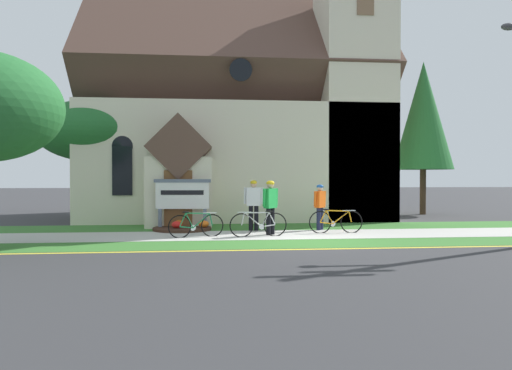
% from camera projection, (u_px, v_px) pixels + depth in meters
% --- Properties ---
extents(ground, '(140.00, 140.00, 0.00)m').
position_uv_depth(ground, '(289.00, 227.00, 17.50)').
color(ground, '#333335').
extents(sidewalk_slab, '(32.00, 2.46, 0.01)m').
position_uv_depth(sidewalk_slab, '(249.00, 235.00, 15.15)').
color(sidewalk_slab, '#B7B5AD').
rests_on(sidewalk_slab, ground).
extents(grass_verge, '(32.00, 1.76, 0.01)m').
position_uv_depth(grass_verge, '(256.00, 244.00, 13.05)').
color(grass_verge, '#38722D').
rests_on(grass_verge, ground).
extents(church_lawn, '(24.00, 2.50, 0.01)m').
position_uv_depth(church_lawn, '(243.00, 227.00, 17.61)').
color(church_lawn, '#38722D').
rests_on(church_lawn, ground).
extents(curb_paint_stripe, '(28.00, 0.16, 0.01)m').
position_uv_depth(curb_paint_stripe, '(260.00, 250.00, 12.02)').
color(curb_paint_stripe, yellow).
rests_on(curb_paint_stripe, ground).
extents(church_building, '(13.60, 9.96, 13.29)m').
position_uv_depth(church_building, '(246.00, 119.00, 22.56)').
color(church_building, beige).
rests_on(church_building, ground).
extents(church_sign, '(2.00, 0.27, 1.78)m').
position_uv_depth(church_sign, '(182.00, 196.00, 16.75)').
color(church_sign, slate).
rests_on(church_sign, ground).
extents(flower_bed, '(2.03, 2.03, 0.34)m').
position_uv_depth(flower_bed, '(183.00, 228.00, 16.58)').
color(flower_bed, '#382319').
rests_on(flower_bed, ground).
extents(bicycle_yellow, '(1.81, 0.08, 0.82)m').
position_uv_depth(bicycle_yellow, '(336.00, 221.00, 15.74)').
color(bicycle_yellow, black).
rests_on(bicycle_yellow, ground).
extents(bicycle_white, '(1.82, 0.24, 0.82)m').
position_uv_depth(bicycle_white, '(259.00, 224.00, 14.81)').
color(bicycle_white, black).
rests_on(bicycle_white, ground).
extents(bicycle_red, '(1.70, 0.46, 0.82)m').
position_uv_depth(bicycle_red, '(196.00, 225.00, 14.63)').
color(bicycle_red, black).
rests_on(bicycle_red, ground).
extents(cyclist_in_red_jersey, '(0.67, 0.33, 1.75)m').
position_uv_depth(cyclist_in_red_jersey, '(254.00, 201.00, 16.36)').
color(cyclist_in_red_jersey, black).
rests_on(cyclist_in_red_jersey, ground).
extents(cyclist_in_yellow_jersey, '(0.54, 0.54, 1.74)m').
position_uv_depth(cyclist_in_yellow_jersey, '(270.00, 203.00, 15.19)').
color(cyclist_in_yellow_jersey, black).
rests_on(cyclist_in_yellow_jersey, ground).
extents(cyclist_in_orange_jersey, '(0.51, 0.50, 1.59)m').
position_uv_depth(cyclist_in_orange_jersey, '(320.00, 204.00, 16.61)').
color(cyclist_in_orange_jersey, '#191E38').
rests_on(cyclist_in_orange_jersey, ground).
extents(roadside_conifer, '(2.92, 2.92, 7.60)m').
position_uv_depth(roadside_conifer, '(423.00, 116.00, 23.66)').
color(roadside_conifer, '#3D2D1E').
rests_on(roadside_conifer, ground).
extents(yard_deciduous_tree, '(4.86, 4.86, 5.10)m').
position_uv_depth(yard_deciduous_tree, '(94.00, 132.00, 20.19)').
color(yard_deciduous_tree, '#3D2D1E').
rests_on(yard_deciduous_tree, ground).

